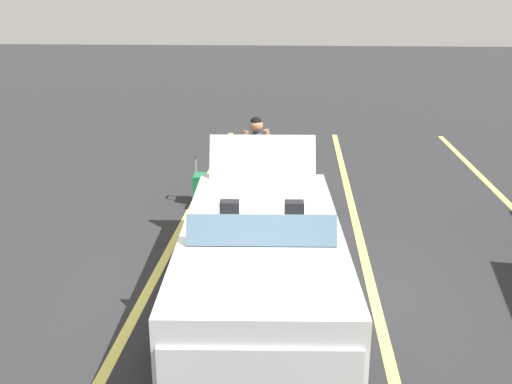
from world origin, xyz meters
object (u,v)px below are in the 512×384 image
Objects in this scene: suitcase_large_black at (289,188)px; duffel_bag at (241,195)px; suitcase_small_carryon at (200,188)px; convertible_car at (262,262)px; traveler_person at (256,163)px; suitcase_medium_bright at (243,173)px.

suitcase_large_black reaches higher than duffel_bag.
convertible_car is at bearing -73.67° from suitcase_small_carryon.
suitcase_large_black is 1.22× the size of suitcase_small_carryon.
suitcase_large_black is 0.59× the size of traveler_person.
suitcase_medium_bright is 1.70m from traveler_person.
duffel_bag is (0.82, 0.05, -0.15)m from suitcase_medium_bright.
suitcase_small_carryon is 0.49× the size of traveler_person.
convertible_car is 4.35× the size of suitcase_large_black.
duffel_bag is at bearing -175.43° from traveler_person.
convertible_car reaches higher than duffel_bag.
suitcase_small_carryon is at bearing -90.16° from duffel_bag.
duffel_bag is at bearing -71.31° from suitcase_medium_bright.
convertible_car is 2.59× the size of traveler_person.
suitcase_medium_bright is 0.84m from duffel_bag.
duffel_bag is 0.43× the size of traveler_person.
suitcase_medium_bright is at bearing -176.41° from duffel_bag.
traveler_person reaches higher than suitcase_medium_bright.
suitcase_medium_bright is 1.02× the size of suitcase_small_carryon.
traveler_person is (0.72, 0.31, 0.77)m from duffel_bag.
suitcase_medium_bright is at bearing 174.47° from traveler_person.
suitcase_medium_bright is 1.17× the size of duffel_bag.
suitcase_large_black is at bearing -35.50° from suitcase_medium_bright.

